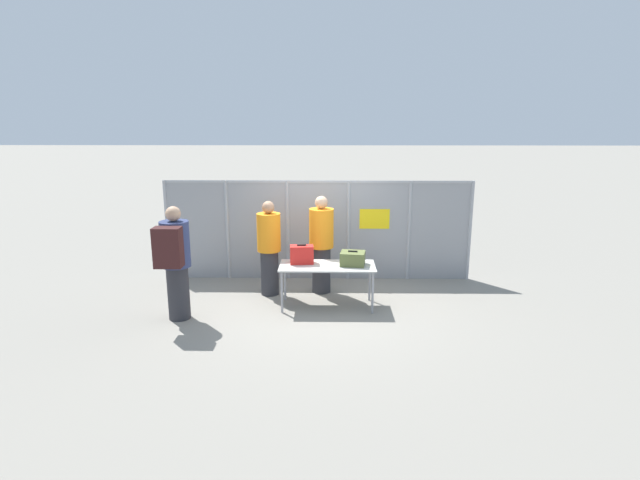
{
  "coord_description": "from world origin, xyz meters",
  "views": [
    {
      "loc": [
        0.2,
        -8.27,
        3.15
      ],
      "look_at": [
        0.06,
        0.55,
        1.05
      ],
      "focal_mm": 28.0,
      "sensor_mm": 36.0,
      "label": 1
    }
  ],
  "objects_px": {
    "suitcase_olive": "(353,258)",
    "traveler_hooded": "(175,259)",
    "security_worker_far": "(269,247)",
    "security_worker_near": "(321,243)",
    "inspection_table": "(327,269)",
    "suitcase_red": "(302,255)",
    "utility_trailer": "(361,236)"
  },
  "relations": [
    {
      "from": "suitcase_olive",
      "to": "traveler_hooded",
      "type": "xyz_separation_m",
      "value": [
        -2.86,
        -0.66,
        0.16
      ]
    },
    {
      "from": "suitcase_olive",
      "to": "security_worker_far",
      "type": "height_order",
      "value": "security_worker_far"
    },
    {
      "from": "security_worker_near",
      "to": "security_worker_far",
      "type": "xyz_separation_m",
      "value": [
        -0.96,
        -0.15,
        -0.04
      ]
    },
    {
      "from": "inspection_table",
      "to": "security_worker_far",
      "type": "relative_size",
      "value": 0.93
    },
    {
      "from": "suitcase_olive",
      "to": "security_worker_near",
      "type": "height_order",
      "value": "security_worker_near"
    },
    {
      "from": "traveler_hooded",
      "to": "security_worker_near",
      "type": "xyz_separation_m",
      "value": [
        2.31,
        1.42,
        -0.08
      ]
    },
    {
      "from": "traveler_hooded",
      "to": "security_worker_far",
      "type": "relative_size",
      "value": 1.06
    },
    {
      "from": "security_worker_near",
      "to": "traveler_hooded",
      "type": "bearing_deg",
      "value": 19.54
    },
    {
      "from": "suitcase_red",
      "to": "security_worker_far",
      "type": "bearing_deg",
      "value": 140.14
    },
    {
      "from": "suitcase_red",
      "to": "security_worker_far",
      "type": "relative_size",
      "value": 0.24
    },
    {
      "from": "suitcase_olive",
      "to": "inspection_table",
      "type": "bearing_deg",
      "value": -177.27
    },
    {
      "from": "security_worker_far",
      "to": "suitcase_red",
      "type": "bearing_deg",
      "value": 118.46
    },
    {
      "from": "utility_trailer",
      "to": "suitcase_red",
      "type": "bearing_deg",
      "value": -108.7
    },
    {
      "from": "inspection_table",
      "to": "suitcase_olive",
      "type": "xyz_separation_m",
      "value": [
        0.44,
        0.02,
        0.18
      ]
    },
    {
      "from": "security_worker_far",
      "to": "utility_trailer",
      "type": "height_order",
      "value": "security_worker_far"
    },
    {
      "from": "suitcase_red",
      "to": "utility_trailer",
      "type": "height_order",
      "value": "suitcase_red"
    },
    {
      "from": "inspection_table",
      "to": "security_worker_far",
      "type": "bearing_deg",
      "value": 149.66
    },
    {
      "from": "inspection_table",
      "to": "security_worker_far",
      "type": "xyz_separation_m",
      "value": [
        -1.07,
        0.63,
        0.22
      ]
    },
    {
      "from": "suitcase_olive",
      "to": "suitcase_red",
      "type": "bearing_deg",
      "value": 174.68
    },
    {
      "from": "inspection_table",
      "to": "security_worker_near",
      "type": "height_order",
      "value": "security_worker_near"
    },
    {
      "from": "inspection_table",
      "to": "security_worker_far",
      "type": "height_order",
      "value": "security_worker_far"
    },
    {
      "from": "suitcase_red",
      "to": "security_worker_near",
      "type": "relative_size",
      "value": 0.23
    },
    {
      "from": "security_worker_near",
      "to": "security_worker_far",
      "type": "bearing_deg",
      "value": -3.18
    },
    {
      "from": "security_worker_near",
      "to": "inspection_table",
      "type": "bearing_deg",
      "value": 86.24
    },
    {
      "from": "inspection_table",
      "to": "traveler_hooded",
      "type": "bearing_deg",
      "value": -165.13
    },
    {
      "from": "suitcase_olive",
      "to": "security_worker_near",
      "type": "bearing_deg",
      "value": 125.99
    },
    {
      "from": "inspection_table",
      "to": "traveler_hooded",
      "type": "relative_size",
      "value": 0.88
    },
    {
      "from": "security_worker_near",
      "to": "suitcase_olive",
      "type": "bearing_deg",
      "value": 113.96
    },
    {
      "from": "utility_trailer",
      "to": "inspection_table",
      "type": "bearing_deg",
      "value": -102.13
    },
    {
      "from": "suitcase_olive",
      "to": "utility_trailer",
      "type": "distance_m",
      "value": 3.89
    },
    {
      "from": "inspection_table",
      "to": "suitcase_red",
      "type": "bearing_deg",
      "value": 166.97
    },
    {
      "from": "suitcase_olive",
      "to": "utility_trailer",
      "type": "bearing_deg",
      "value": 84.14
    }
  ]
}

